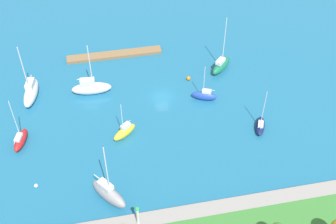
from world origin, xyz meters
The scene contains 14 objects.
water centered at (0.00, 0.00, 0.00)m, with size 160.00×160.00×0.00m, color #1E668C.
pier_dock centered at (7.46, -14.90, 0.32)m, with size 19.94×2.34×0.64m, color olive.
breakwater centered at (0.00, 27.11, 0.63)m, with size 56.08×3.19×1.27m, color gray.
harbor_beacon centered at (8.47, 27.11, 3.42)m, with size 0.56×0.56×3.73m.
sailboat_white_outer_mooring centered at (12.97, -3.62, 1.42)m, with size 7.59×2.55×10.93m.
sailboat_green_along_channel centered at (-13.31, -5.91, 1.19)m, with size 5.81×5.83×11.97m.
sailboat_yellow_center_basin centered at (8.16, 8.72, 1.00)m, with size 4.76×4.07×7.40m.
sailboat_navy_far_north centered at (-15.31, 11.67, 0.74)m, with size 3.20×4.85×8.33m.
sailboat_red_by_breakwater centered at (25.59, 7.17, 0.95)m, with size 2.88×5.35×9.48m.
sailboat_blue_mid_basin centered at (-7.69, 2.23, 0.97)m, with size 4.95×3.17×7.64m.
sailboat_gray_west_end centered at (12.07, 21.39, 1.43)m, with size 5.75×6.64×11.85m.
sailboat_white_off_beacon centered at (24.14, -4.45, 1.46)m, with size 3.55×7.92×11.94m.
mooring_buoy_orange centered at (-6.12, -4.02, 0.41)m, with size 0.83×0.83×0.83m, color orange.
mooring_buoy_white centered at (22.96, 16.92, 0.30)m, with size 0.60×0.60×0.60m, color white.
Camera 1 is at (10.87, 60.65, 54.22)m, focal length 46.16 mm.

